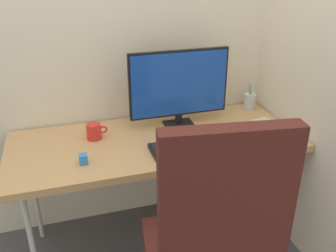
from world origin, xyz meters
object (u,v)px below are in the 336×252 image
Objects in this scene: coffee_mug at (94,131)px; notebook at (267,125)px; mouse at (253,136)px; office_chair at (212,244)px; monitor at (179,86)px; pen_holder at (249,101)px; desk_clamp_accessory at (83,159)px; keyboard at (188,147)px.

notebook is at bearing -8.11° from coffee_mug.
notebook is at bearing 44.61° from mouse.
coffee_mug is (-1.00, 0.14, 0.03)m from notebook.
coffee_mug reaches higher than notebook.
monitor is (0.15, 0.88, 0.36)m from office_chair.
office_chair is at bearing -142.10° from notebook.
desk_clamp_accessory is (-1.12, -0.39, -0.03)m from pen_holder.
office_chair is at bearing -124.54° from pen_holder.
monitor is 0.58m from notebook.
office_chair is 2.97× the size of keyboard.
notebook is 1.09m from desk_clamp_accessory.
office_chair is 0.75m from desk_clamp_accessory.
keyboard is at bearing -30.00° from coffee_mug.
office_chair is at bearing -66.95° from coffee_mug.
pen_holder is 0.29m from notebook.
pen_holder is 1.04m from coffee_mug.
keyboard is at bearing -173.62° from mouse.
monitor reaches higher than desk_clamp_accessory.
desk_clamp_accessory is at bearing -153.85° from monitor.
pen_holder is (0.68, 0.98, 0.17)m from office_chair.
desk_clamp_accessory reaches higher than notebook.
office_chair reaches higher than mouse.
coffee_mug is (-1.03, -0.14, -0.01)m from pen_holder.
office_chair is at bearing -99.96° from keyboard.
mouse is (0.33, -0.30, -0.23)m from monitor.
notebook is at bearing 47.45° from office_chair.
keyboard is at bearing -176.76° from notebook.
keyboard is 3.42× the size of coffee_mug.
pen_holder is 1.19m from desk_clamp_accessory.
coffee_mug is at bearing 162.34° from notebook.
notebook is 3.20× the size of desk_clamp_accessory.
mouse is 0.88m from coffee_mug.
office_chair is 12.82× the size of mouse.
office_chair reaches higher than keyboard.
office_chair is 0.93m from coffee_mug.
pen_holder is 1.57× the size of coffee_mug.
coffee_mug is (-0.51, -0.04, -0.20)m from monitor.
office_chair is 6.47× the size of pen_holder.
mouse is at bearing -151.76° from notebook.
office_chair reaches higher than desk_clamp_accessory.
monitor is 3.21× the size of pen_holder.
office_chair reaches higher than pen_holder.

